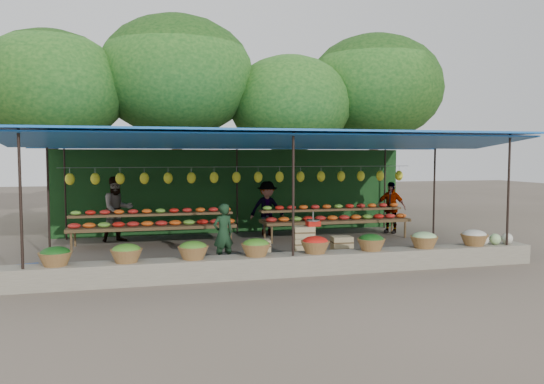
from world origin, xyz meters
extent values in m
plane|color=brown|center=(0.00, 0.00, 0.00)|extent=(60.00, 60.00, 0.00)
cube|color=#6A6255|center=(0.00, -2.75, 0.20)|extent=(10.60, 0.55, 0.40)
cylinder|color=black|center=(-4.80, -2.90, 1.40)|extent=(0.05, 0.05, 2.80)
cylinder|color=black|center=(0.00, -2.90, 1.40)|extent=(0.05, 0.05, 2.80)
cylinder|color=black|center=(4.80, -2.90, 1.40)|extent=(0.05, 0.05, 2.80)
cylinder|color=black|center=(-4.80, 0.00, 1.40)|extent=(0.05, 0.05, 2.80)
cylinder|color=black|center=(4.80, 0.00, 1.40)|extent=(0.05, 0.05, 2.80)
cylinder|color=black|center=(-4.80, 2.90, 1.40)|extent=(0.05, 0.05, 2.80)
cylinder|color=black|center=(0.00, 2.90, 1.40)|extent=(0.05, 0.05, 2.80)
cylinder|color=black|center=(4.80, 2.90, 1.40)|extent=(0.05, 0.05, 2.80)
cube|color=blue|center=(0.00, 0.00, 2.80)|extent=(10.80, 6.60, 0.04)
cube|color=blue|center=(0.00, -2.00, 2.62)|extent=(10.80, 2.19, 0.26)
cube|color=blue|center=(0.00, 2.00, 2.62)|extent=(10.80, 2.19, 0.26)
cylinder|color=gray|center=(0.00, 1.40, 2.02)|extent=(9.60, 0.01, 0.01)
ellipsoid|color=#FEFB28|center=(-4.50, 1.40, 1.74)|extent=(0.23, 0.17, 0.30)
ellipsoid|color=#FEFB28|center=(-3.90, 1.40, 1.74)|extent=(0.23, 0.17, 0.30)
ellipsoid|color=#FEFB28|center=(-3.30, 1.40, 1.74)|extent=(0.23, 0.17, 0.30)
ellipsoid|color=#FEFB28|center=(-2.70, 1.40, 1.74)|extent=(0.23, 0.17, 0.30)
ellipsoid|color=#FEFB28|center=(-2.10, 1.40, 1.74)|extent=(0.23, 0.17, 0.30)
ellipsoid|color=#FEFB28|center=(-1.50, 1.40, 1.74)|extent=(0.23, 0.17, 0.30)
ellipsoid|color=#FEFB28|center=(-0.90, 1.40, 1.74)|extent=(0.23, 0.17, 0.30)
ellipsoid|color=#FEFB28|center=(-0.30, 1.40, 1.74)|extent=(0.23, 0.17, 0.30)
ellipsoid|color=#FEFB28|center=(0.30, 1.40, 1.74)|extent=(0.23, 0.17, 0.30)
ellipsoid|color=#FEFB28|center=(0.90, 1.40, 1.74)|extent=(0.23, 0.17, 0.30)
ellipsoid|color=#FEFB28|center=(1.50, 1.40, 1.74)|extent=(0.23, 0.17, 0.30)
ellipsoid|color=#FEFB28|center=(2.10, 1.40, 1.74)|extent=(0.23, 0.17, 0.30)
ellipsoid|color=#FEFB28|center=(2.70, 1.40, 1.74)|extent=(0.23, 0.17, 0.30)
ellipsoid|color=#FEFB28|center=(3.30, 1.40, 1.74)|extent=(0.23, 0.17, 0.30)
ellipsoid|color=#FEFB28|center=(3.90, 1.40, 1.74)|extent=(0.23, 0.17, 0.30)
ellipsoid|color=#FEFB28|center=(4.50, 1.40, 1.74)|extent=(0.23, 0.17, 0.30)
ellipsoid|color=#164A13|center=(-4.30, -2.75, 0.62)|extent=(0.52, 0.52, 0.23)
ellipsoid|color=#427D21|center=(-3.10, -2.75, 0.62)|extent=(0.52, 0.52, 0.23)
ellipsoid|color=#427D21|center=(-1.90, -2.75, 0.62)|extent=(0.52, 0.52, 0.23)
ellipsoid|color=#427D21|center=(-0.70, -2.75, 0.62)|extent=(0.52, 0.52, 0.23)
ellipsoid|color=red|center=(0.50, -2.75, 0.62)|extent=(0.52, 0.52, 0.23)
ellipsoid|color=#164A13|center=(1.70, -2.75, 0.62)|extent=(0.52, 0.52, 0.23)
ellipsoid|color=#9DCC80|center=(2.90, -2.75, 0.62)|extent=(0.52, 0.52, 0.23)
ellipsoid|color=beige|center=(4.10, -2.75, 0.62)|extent=(0.52, 0.52, 0.23)
cube|color=#214F1C|center=(0.00, 3.15, 1.25)|extent=(10.60, 0.06, 2.50)
cylinder|color=#3D2A16|center=(-5.50, 5.80, 1.98)|extent=(0.36, 0.36, 3.97)
ellipsoid|color=#103C12|center=(-5.50, 5.80, 4.46)|extent=(4.77, 4.77, 3.69)
cylinder|color=#3D2A16|center=(-1.50, 6.20, 2.24)|extent=(0.36, 0.36, 4.48)
ellipsoid|color=#103C12|center=(-1.50, 6.20, 5.04)|extent=(5.39, 5.39, 4.17)
cylinder|color=#3D2A16|center=(2.50, 5.90, 1.86)|extent=(0.36, 0.36, 3.71)
ellipsoid|color=#103C12|center=(2.50, 5.90, 4.18)|extent=(4.47, 4.47, 3.45)
cylinder|color=#3D2A16|center=(6.00, 6.30, 2.18)|extent=(0.36, 0.36, 4.35)
ellipsoid|color=#103C12|center=(6.00, 6.30, 4.90)|extent=(5.24, 5.24, 4.05)
cube|color=#4A391D|center=(-2.50, 1.30, 0.50)|extent=(4.20, 0.95, 0.08)
cube|color=#4A391D|center=(-2.50, 1.60, 0.78)|extent=(4.20, 0.35, 0.06)
cylinder|color=#4A391D|center=(-4.45, 0.90, 0.25)|extent=(0.06, 0.06, 0.50)
cylinder|color=#4A391D|center=(-0.55, 0.90, 0.25)|extent=(0.06, 0.06, 0.50)
cylinder|color=#4A391D|center=(-4.45, 1.70, 0.25)|extent=(0.06, 0.06, 0.50)
cylinder|color=#4A391D|center=(-0.55, 1.70, 0.25)|extent=(0.06, 0.06, 0.50)
ellipsoid|color=red|center=(-4.40, 1.15, 0.60)|extent=(0.31, 0.26, 0.13)
ellipsoid|color=#64A131|center=(-4.40, 1.60, 0.87)|extent=(0.26, 0.22, 0.12)
ellipsoid|color=#E55314|center=(-4.05, 1.15, 0.60)|extent=(0.31, 0.26, 0.13)
ellipsoid|color=red|center=(-4.05, 1.60, 0.87)|extent=(0.26, 0.22, 0.12)
ellipsoid|color=#64A131|center=(-3.70, 1.15, 0.60)|extent=(0.31, 0.26, 0.13)
ellipsoid|color=red|center=(-3.70, 1.60, 0.87)|extent=(0.26, 0.22, 0.12)
ellipsoid|color=red|center=(-3.35, 1.15, 0.60)|extent=(0.31, 0.26, 0.13)
ellipsoid|color=#E55314|center=(-3.35, 1.60, 0.87)|extent=(0.26, 0.22, 0.12)
ellipsoid|color=red|center=(-3.00, 1.15, 0.60)|extent=(0.31, 0.26, 0.13)
ellipsoid|color=red|center=(-3.00, 1.60, 0.87)|extent=(0.26, 0.22, 0.12)
ellipsoid|color=#E55314|center=(-2.65, 1.15, 0.60)|extent=(0.31, 0.26, 0.13)
ellipsoid|color=#E55314|center=(-2.65, 1.60, 0.87)|extent=(0.26, 0.22, 0.12)
ellipsoid|color=red|center=(-2.30, 1.15, 0.60)|extent=(0.31, 0.26, 0.13)
ellipsoid|color=#64A131|center=(-2.30, 1.60, 0.87)|extent=(0.26, 0.22, 0.12)
ellipsoid|color=#E55314|center=(-1.95, 1.15, 0.60)|extent=(0.31, 0.26, 0.13)
ellipsoid|color=red|center=(-1.95, 1.60, 0.87)|extent=(0.26, 0.22, 0.12)
ellipsoid|color=#64A131|center=(-1.60, 1.15, 0.60)|extent=(0.31, 0.26, 0.13)
ellipsoid|color=red|center=(-1.60, 1.60, 0.87)|extent=(0.26, 0.22, 0.12)
ellipsoid|color=red|center=(-1.25, 1.15, 0.60)|extent=(0.31, 0.26, 0.13)
ellipsoid|color=#E55314|center=(-1.25, 1.60, 0.87)|extent=(0.26, 0.22, 0.12)
ellipsoid|color=red|center=(-0.90, 1.15, 0.60)|extent=(0.31, 0.26, 0.13)
ellipsoid|color=red|center=(-0.90, 1.60, 0.87)|extent=(0.26, 0.22, 0.12)
ellipsoid|color=#E55314|center=(-0.55, 1.15, 0.60)|extent=(0.31, 0.26, 0.13)
ellipsoid|color=#E55314|center=(-0.55, 1.60, 0.87)|extent=(0.26, 0.22, 0.12)
cube|color=#4A391D|center=(2.50, 1.30, 0.50)|extent=(4.20, 0.95, 0.08)
cube|color=#4A391D|center=(2.50, 1.60, 0.78)|extent=(4.20, 0.35, 0.06)
cylinder|color=#4A391D|center=(0.55, 0.90, 0.25)|extent=(0.06, 0.06, 0.50)
cylinder|color=#4A391D|center=(4.45, 0.90, 0.25)|extent=(0.06, 0.06, 0.50)
cylinder|color=#4A391D|center=(0.55, 1.70, 0.25)|extent=(0.06, 0.06, 0.50)
cylinder|color=#4A391D|center=(4.45, 1.70, 0.25)|extent=(0.06, 0.06, 0.50)
ellipsoid|color=red|center=(0.60, 1.15, 0.60)|extent=(0.31, 0.26, 0.13)
ellipsoid|color=#64A131|center=(0.60, 1.60, 0.87)|extent=(0.26, 0.22, 0.12)
ellipsoid|color=#E55314|center=(0.95, 1.15, 0.60)|extent=(0.31, 0.26, 0.13)
ellipsoid|color=red|center=(0.95, 1.60, 0.87)|extent=(0.26, 0.22, 0.12)
ellipsoid|color=#64A131|center=(1.30, 1.15, 0.60)|extent=(0.31, 0.26, 0.13)
ellipsoid|color=red|center=(1.30, 1.60, 0.87)|extent=(0.26, 0.22, 0.12)
ellipsoid|color=red|center=(1.65, 1.15, 0.60)|extent=(0.31, 0.26, 0.13)
ellipsoid|color=#E55314|center=(1.65, 1.60, 0.87)|extent=(0.26, 0.22, 0.12)
ellipsoid|color=red|center=(2.00, 1.15, 0.60)|extent=(0.31, 0.26, 0.13)
ellipsoid|color=red|center=(2.00, 1.60, 0.87)|extent=(0.26, 0.22, 0.12)
ellipsoid|color=#E55314|center=(2.35, 1.15, 0.60)|extent=(0.31, 0.26, 0.13)
ellipsoid|color=#E55314|center=(2.35, 1.60, 0.87)|extent=(0.26, 0.22, 0.12)
ellipsoid|color=red|center=(2.70, 1.15, 0.60)|extent=(0.31, 0.26, 0.13)
ellipsoid|color=#64A131|center=(2.70, 1.60, 0.87)|extent=(0.26, 0.22, 0.12)
ellipsoid|color=#E55314|center=(3.05, 1.15, 0.60)|extent=(0.31, 0.26, 0.13)
ellipsoid|color=red|center=(3.05, 1.60, 0.87)|extent=(0.26, 0.22, 0.12)
ellipsoid|color=#64A131|center=(3.40, 1.15, 0.60)|extent=(0.31, 0.26, 0.13)
ellipsoid|color=red|center=(3.40, 1.60, 0.87)|extent=(0.26, 0.22, 0.12)
ellipsoid|color=red|center=(3.75, 1.15, 0.60)|extent=(0.31, 0.26, 0.13)
ellipsoid|color=#E55314|center=(3.75, 1.60, 0.87)|extent=(0.26, 0.22, 0.12)
ellipsoid|color=red|center=(4.10, 1.15, 0.60)|extent=(0.31, 0.26, 0.13)
ellipsoid|color=red|center=(4.10, 1.60, 0.87)|extent=(0.26, 0.22, 0.12)
ellipsoid|color=#E55314|center=(4.45, 1.15, 0.60)|extent=(0.31, 0.26, 0.13)
ellipsoid|color=#E55314|center=(4.45, 1.60, 0.87)|extent=(0.26, 0.22, 0.12)
cube|color=#9F8A5B|center=(-0.35, -1.53, 0.12)|extent=(0.48, 0.38, 0.25)
cube|color=#9F8A5B|center=(-0.35, -1.53, 0.39)|extent=(0.48, 0.38, 0.25)
cube|color=#9F8A5B|center=(0.65, -1.53, 0.12)|extent=(0.48, 0.38, 0.25)
cube|color=#9F8A5B|center=(0.65, -1.53, 0.39)|extent=(0.48, 0.38, 0.25)
cube|color=#9F8A5B|center=(0.65, -1.53, 0.65)|extent=(0.48, 0.38, 0.25)
cube|color=#9F8A5B|center=(1.55, -1.53, 0.12)|extent=(0.48, 0.38, 0.25)
cube|color=#9F8A5B|center=(1.55, -1.53, 0.39)|extent=(0.48, 0.38, 0.25)
cube|color=red|center=(0.87, -1.53, 0.83)|extent=(0.28, 0.25, 0.11)
cylinder|color=gray|center=(0.87, -1.53, 0.90)|extent=(0.30, 0.30, 0.03)
cylinder|color=gray|center=(0.87, -1.53, 0.99)|extent=(0.03, 0.03, 0.21)
imported|color=#18361D|center=(-1.11, -1.39, 0.65)|extent=(0.55, 0.44, 1.30)
imported|color=slate|center=(-3.41, 2.20, 0.88)|extent=(1.05, 0.95, 1.76)
imported|color=slate|center=(0.77, 2.29, 0.79)|extent=(1.03, 0.61, 1.58)
imported|color=slate|center=(4.48, 1.85, 0.77)|extent=(0.91, 0.89, 1.54)
cube|color=navy|center=(-4.94, -1.83, 0.13)|extent=(0.51, 0.43, 0.26)
camera|label=1|loc=(-2.91, -12.57, 2.34)|focal=35.00mm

